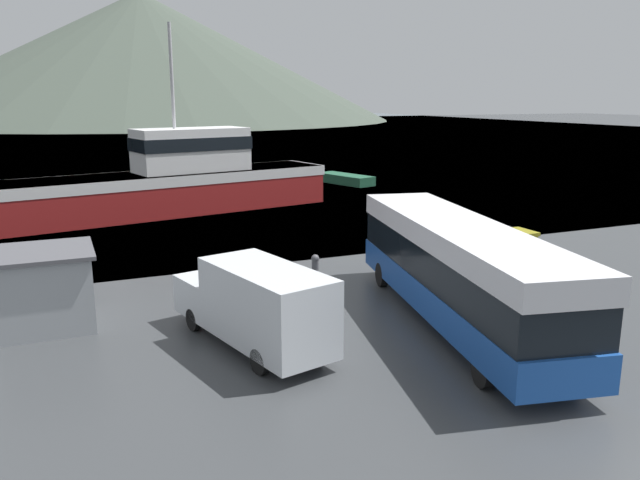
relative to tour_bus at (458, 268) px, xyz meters
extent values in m
plane|color=slate|center=(-0.63, 129.13, -1.83)|extent=(240.00, 240.00, 0.00)
cone|color=#424C42|center=(15.91, 183.22, 16.67)|extent=(146.61, 146.61, 37.00)
cube|color=#194799|center=(0.00, -0.01, -0.89)|extent=(5.02, 12.59, 0.98)
cube|color=black|center=(0.00, -0.01, 0.16)|extent=(4.92, 12.33, 1.12)
cube|color=silver|center=(0.00, -0.01, 1.06)|extent=(5.02, 12.59, 0.70)
cube|color=black|center=(1.27, 6.04, -0.04)|extent=(2.20, 0.52, 1.51)
cylinder|color=black|center=(-0.22, 4.44, -1.38)|extent=(0.48, 0.94, 0.90)
cylinder|color=black|center=(1.98, 3.98, -1.38)|extent=(0.48, 0.94, 0.90)
cylinder|color=black|center=(-1.99, -4.01, -1.38)|extent=(0.48, 0.94, 0.90)
cylinder|color=black|center=(0.21, -4.47, -1.38)|extent=(0.48, 0.94, 0.90)
cube|color=silver|center=(-6.27, 0.04, -0.41)|extent=(2.91, 4.73, 2.13)
cube|color=silver|center=(-7.01, 3.10, -0.89)|extent=(2.32, 2.29, 1.17)
cube|color=black|center=(-6.80, 2.20, 0.07)|extent=(1.60, 0.45, 0.75)
cylinder|color=black|center=(-7.78, 2.65, -1.48)|extent=(0.38, 0.73, 0.70)
cylinder|color=black|center=(-6.13, 3.05, -1.48)|extent=(0.38, 0.73, 0.70)
cylinder|color=black|center=(-6.86, -1.14, -1.48)|extent=(0.38, 0.73, 0.70)
cylinder|color=black|center=(-5.20, -0.73, -1.48)|extent=(0.38, 0.73, 0.70)
cube|color=maroon|center=(-5.48, 23.03, -0.58)|extent=(21.82, 8.49, 2.49)
cube|color=white|center=(-5.48, 23.03, 0.35)|extent=(22.04, 8.58, 0.62)
cube|color=white|center=(-3.38, 23.47, 1.98)|extent=(7.31, 4.28, 2.64)
cube|color=black|center=(-3.38, 23.47, 2.38)|extent=(7.46, 4.39, 0.79)
cylinder|color=#B2B2B7|center=(-4.39, 23.26, 6.39)|extent=(0.20, 0.20, 6.17)
cube|color=olive|center=(6.53, 4.98, -1.17)|extent=(1.26, 1.26, 1.32)
cube|color=olive|center=(6.53, 4.98, -0.44)|extent=(1.39, 1.38, 0.15)
cube|color=#93999E|center=(-11.94, 4.80, -0.66)|extent=(2.76, 2.72, 2.34)
cube|color=#4C4C51|center=(-11.94, 4.80, 0.57)|extent=(3.04, 2.99, 0.12)
cube|color=#1E5138|center=(10.77, 30.85, -1.45)|extent=(3.28, 5.61, 0.75)
cylinder|color=#4C4C51|center=(-1.70, 7.50, -1.62)|extent=(0.29, 0.29, 0.41)
sphere|color=#4C4C51|center=(-1.70, 7.50, -1.33)|extent=(0.33, 0.33, 0.33)
camera|label=1|loc=(-11.33, -15.56, 5.22)|focal=35.00mm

